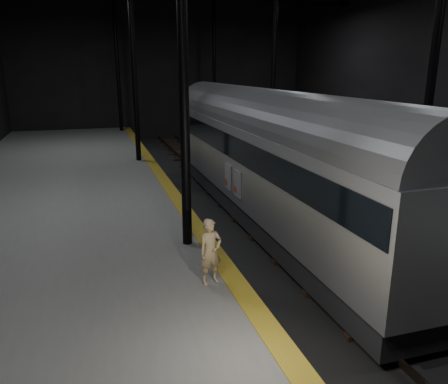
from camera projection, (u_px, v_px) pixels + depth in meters
name	position (u px, v px, depth m)	size (l,w,h in m)	color
ground	(261.00, 218.00, 17.19)	(44.00, 44.00, 0.00)	black
platform_left	(57.00, 226.00, 14.94)	(9.00, 43.80, 1.00)	#585956
platform_right	(420.00, 191.00, 19.17)	(9.00, 43.80, 1.00)	#585956
tactile_strip	(179.00, 201.00, 16.00)	(0.50, 43.80, 0.01)	olive
track	(261.00, 217.00, 17.17)	(2.40, 43.00, 0.24)	#3F3328
train	(264.00, 151.00, 16.25)	(2.75, 18.31, 4.89)	#9C9FA3
woman	(211.00, 252.00, 9.70)	(0.55, 0.36, 1.52)	tan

